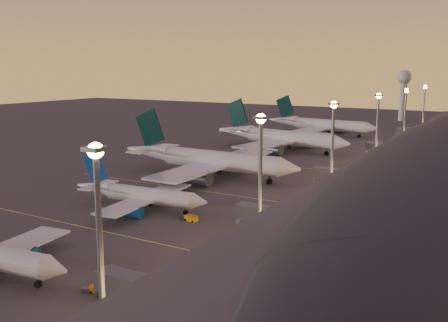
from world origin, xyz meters
TOP-DOWN VIEW (x-y plane):
  - ground at (0.00, 0.00)m, footprint 700.00×700.00m
  - airliner_narrow_north at (-2.89, 12.49)m, footprint 37.30×33.47m
  - airliner_wide_near at (-8.84, 52.28)m, footprint 64.08×58.11m
  - airliner_wide_mid at (-10.38, 111.66)m, footprint 64.42×59.39m
  - airliner_wide_far at (-12.55, 168.13)m, footprint 61.15×56.12m
  - light_masts at (36.00, 65.00)m, footprint 2.20×217.20m
  - radar_tower at (10.00, 260.00)m, footprint 9.00×9.00m
  - lane_markings at (0.00, 40.00)m, footprint 90.00×180.36m
  - baggage_tug_a at (24.63, -27.08)m, footprint 3.93×2.26m
  - baggage_tug_b at (21.25, -27.02)m, footprint 3.47×2.99m
  - baggage_tug_c at (13.26, 10.42)m, footprint 4.25×2.02m

SIDE VIEW (x-z plane):
  - ground at x=0.00m, z-range 0.00..0.00m
  - lane_markings at x=0.00m, z-range 0.01..0.01m
  - baggage_tug_b at x=21.25m, z-range -0.04..0.95m
  - baggage_tug_a at x=24.63m, z-range -0.05..1.05m
  - baggage_tug_c at x=13.26m, z-range -0.05..1.19m
  - airliner_narrow_north at x=-2.89m, z-range -3.22..10.10m
  - airliner_wide_far at x=-12.55m, z-range -4.75..14.82m
  - airliner_wide_near at x=-8.84m, z-range -4.99..15.58m
  - airliner_wide_mid at x=-10.38m, z-range -5.01..15.65m
  - light_masts at x=36.00m, z-range 4.60..30.50m
  - radar_tower at x=10.00m, z-range 5.62..38.12m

